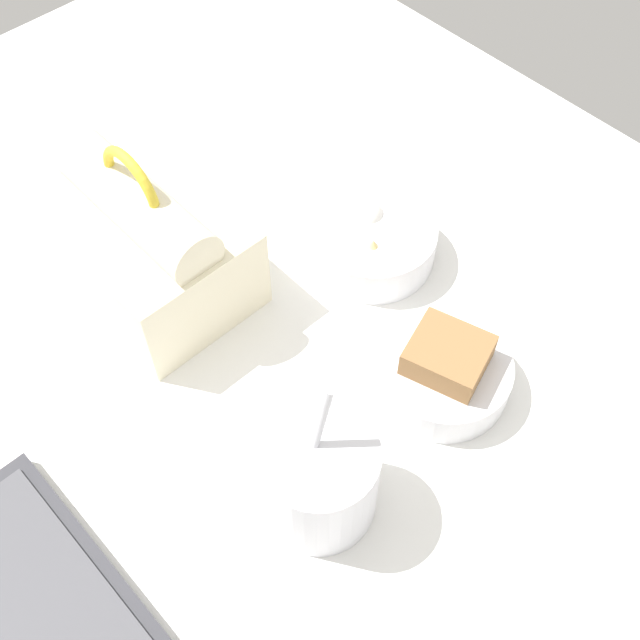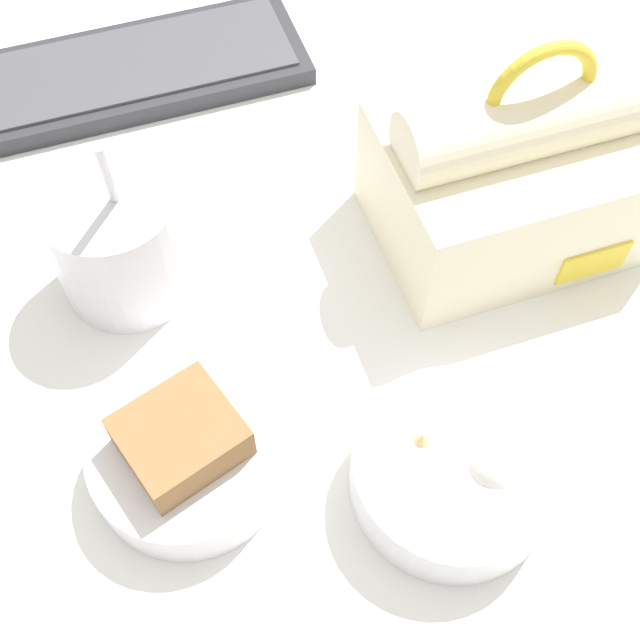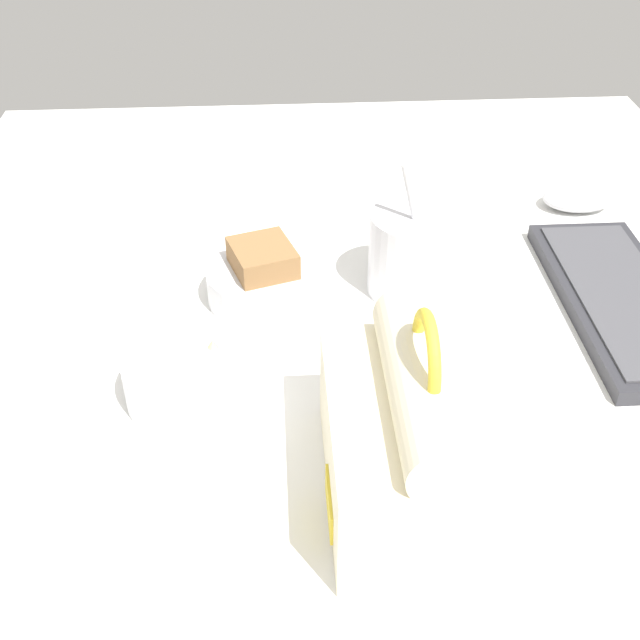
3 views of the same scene
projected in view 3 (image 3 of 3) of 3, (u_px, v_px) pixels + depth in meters
The scene contains 7 objects.
desk_surface at pixel (364, 361), 86.04cm from camera, with size 140.00×110.00×2.00cm.
keyboard at pixel (621, 301), 91.53cm from camera, with size 32.47×12.65×2.10cm.
lunch_bag at pixel (418, 436), 66.57cm from camera, with size 20.99×15.26×18.76cm.
soup_cup at pixel (413, 252), 92.08cm from camera, with size 10.28×10.28×16.68cm.
bento_bowl_sandwich at pixel (264, 279), 92.25cm from camera, with size 13.15×13.15×6.98cm.
bento_bowl_snacks at pixel (195, 376), 78.77cm from camera, with size 13.77×13.77×6.03cm.
computer_mouse at pixel (577, 198), 110.25cm from camera, with size 6.47×9.58×2.94cm.
Camera 3 is at (65.80, -8.73, 56.13)cm, focal length 45.00 mm.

